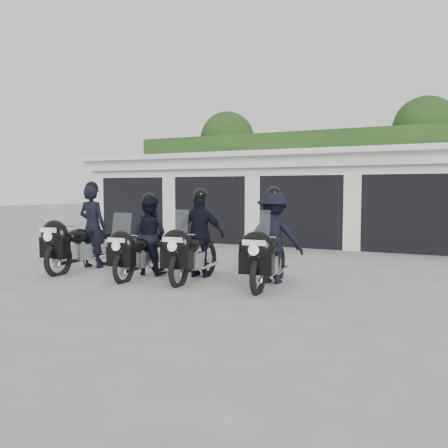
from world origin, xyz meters
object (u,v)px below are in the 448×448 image
at_px(police_bike_a, 83,234).
at_px(police_bike_d, 271,242).
at_px(police_bike_b, 145,240).
at_px(police_bike_c, 197,239).

relative_size(police_bike_a, police_bike_d, 1.07).
bearing_deg(police_bike_a, police_bike_d, 1.49).
bearing_deg(police_bike_b, police_bike_c, 7.07).
bearing_deg(police_bike_c, police_bike_d, -1.82).
distance_m(police_bike_c, police_bike_d, 1.53).
distance_m(police_bike_b, police_bike_d, 2.65).
bearing_deg(police_bike_b, police_bike_a, 174.96).
height_order(police_bike_b, police_bike_d, police_bike_d).
bearing_deg(police_bike_c, police_bike_a, 178.80).
bearing_deg(police_bike_d, police_bike_c, 177.94).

